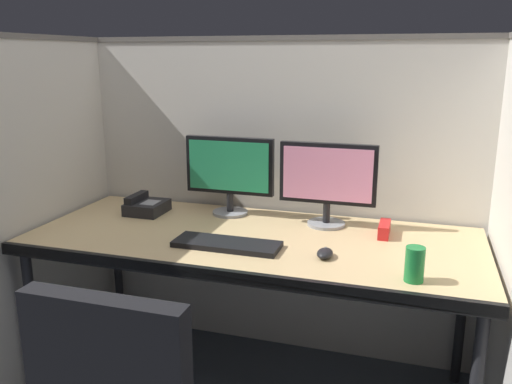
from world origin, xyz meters
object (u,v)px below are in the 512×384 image
monitor_left (230,170)px  keyboard_main (227,244)px  desk_phone (146,206)px  computer_mouse (325,253)px  desk (252,248)px  monitor_right (328,179)px  soda_can (415,264)px  red_stapler (384,229)px

monitor_left → keyboard_main: bearing=-71.6°
monitor_left → desk_phone: (-0.40, -0.11, -0.18)m
keyboard_main → computer_mouse: computer_mouse is taller
monitor_left → desk_phone: bearing=-165.1°
keyboard_main → computer_mouse: bearing=0.0°
desk_phone → desk: bearing=-16.8°
monitor_left → monitor_right: same height
monitor_left → computer_mouse: 0.72m
keyboard_main → soda_can: (0.72, -0.12, 0.05)m
desk_phone → red_stapler: 1.13m
monitor_right → computer_mouse: monitor_right is taller
monitor_left → monitor_right: (0.47, -0.04, 0.00)m
desk → keyboard_main: keyboard_main is taller
keyboard_main → red_stapler: size_ratio=2.87×
monitor_right → red_stapler: (0.26, -0.06, -0.19)m
keyboard_main → red_stapler: 0.68m
monitor_left → monitor_right: 0.48m
monitor_left → desk_phone: size_ratio=2.26×
monitor_left → desk_phone: monitor_left is taller
monitor_left → computer_mouse: size_ratio=4.48×
red_stapler → keyboard_main: bearing=-150.9°
soda_can → desk: bearing=157.8°
desk_phone → soda_can: size_ratio=1.56×
monitor_right → desk_phone: bearing=-175.6°
desk → monitor_right: bearing=42.1°
desk → keyboard_main: 0.17m
monitor_right → monitor_left: bearing=175.4°
red_stapler → computer_mouse: bearing=-120.7°
monitor_left → keyboard_main: size_ratio=1.00×
soda_can → monitor_right: bearing=127.0°
monitor_right → red_stapler: 0.33m
desk_phone → red_stapler: desk_phone is taller
desk → red_stapler: bearing=18.9°
desk → desk_phone: 0.63m
desk → soda_can: size_ratio=15.57×
computer_mouse → red_stapler: bearing=59.3°
desk → monitor_right: 0.45m
monitor_left → red_stapler: monitor_left is taller
monitor_right → keyboard_main: 0.55m
desk_phone → soda_can: 1.34m
keyboard_main → soda_can: bearing=-9.8°
keyboard_main → desk: bearing=68.6°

